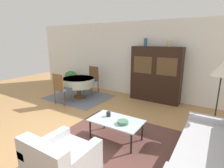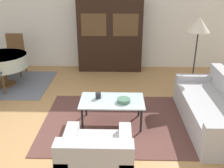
% 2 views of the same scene
% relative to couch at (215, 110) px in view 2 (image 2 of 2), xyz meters
% --- Properties ---
extents(ground_plane, '(14.00, 14.00, 0.00)m').
position_rel_couch_xyz_m(ground_plane, '(-2.58, -0.53, -0.29)').
color(ground_plane, tan).
extents(wall_back, '(10.00, 0.06, 2.70)m').
position_rel_couch_xyz_m(wall_back, '(-2.58, 3.10, 1.06)').
color(wall_back, white).
rests_on(wall_back, ground_plane).
extents(area_rug, '(2.62, 2.06, 0.01)m').
position_rel_couch_xyz_m(area_rug, '(-1.65, 0.06, -0.29)').
color(area_rug, brown).
rests_on(area_rug, ground_plane).
extents(dining_rug, '(2.16, 1.73, 0.01)m').
position_rel_couch_xyz_m(dining_rug, '(-4.36, 1.72, -0.29)').
color(dining_rug, slate).
rests_on(dining_rug, ground_plane).
extents(couch, '(0.88, 2.04, 0.79)m').
position_rel_couch_xyz_m(couch, '(0.00, 0.00, 0.00)').
color(couch, '#B2B2B7').
rests_on(couch, ground_plane).
extents(armchair, '(0.86, 0.88, 0.77)m').
position_rel_couch_xyz_m(armchair, '(-1.90, -1.35, 0.00)').
color(armchair, '#B2B2B7').
rests_on(armchair, ground_plane).
extents(coffee_table, '(1.08, 0.64, 0.44)m').
position_rel_couch_xyz_m(coffee_table, '(-1.75, 0.01, 0.12)').
color(coffee_table, black).
rests_on(coffee_table, area_rug).
extents(display_cabinet, '(1.66, 0.44, 1.85)m').
position_rel_couch_xyz_m(display_cabinet, '(-1.87, 2.84, 0.63)').
color(display_cabinet, black).
rests_on(display_cabinet, ground_plane).
extents(dining_table, '(1.15, 1.15, 0.72)m').
position_rel_couch_xyz_m(dining_table, '(-4.31, 1.67, 0.29)').
color(dining_table, brown).
rests_on(dining_table, dining_rug).
extents(dining_chair_far, '(0.44, 0.44, 1.02)m').
position_rel_couch_xyz_m(dining_chair_far, '(-4.31, 2.47, 0.30)').
color(dining_chair_far, brown).
rests_on(dining_chair_far, dining_rug).
extents(floor_lamp, '(0.45, 0.45, 1.63)m').
position_rel_couch_xyz_m(floor_lamp, '(-0.01, 1.44, 1.13)').
color(floor_lamp, black).
rests_on(floor_lamp, ground_plane).
extents(cup, '(0.10, 0.10, 0.10)m').
position_rel_couch_xyz_m(cup, '(-1.98, 0.09, 0.21)').
color(cup, '#232328').
rests_on(cup, coffee_table).
extents(bowl, '(0.22, 0.22, 0.06)m').
position_rel_couch_xyz_m(bowl, '(-1.55, -0.05, 0.19)').
color(bowl, '#4C7A60').
rests_on(bowl, coffee_table).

